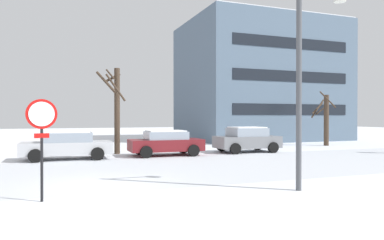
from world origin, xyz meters
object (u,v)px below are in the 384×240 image
at_px(stop_sign, 42,130).
at_px(parked_car_silver, 67,145).
at_px(parked_car_gray, 247,139).
at_px(parked_car_maroon, 166,143).
at_px(street_lamp, 307,64).

relative_size(stop_sign, parked_car_silver, 0.59).
bearing_deg(parked_car_gray, parked_car_maroon, -178.08).
relative_size(parked_car_silver, parked_car_gray, 1.14).
xyz_separation_m(street_lamp, parked_car_gray, (3.97, 10.71, -2.91)).
bearing_deg(parked_car_gray, parked_car_silver, -179.08).
height_order(street_lamp, parked_car_silver, street_lamp).
bearing_deg(stop_sign, parked_car_silver, 84.55).
bearing_deg(parked_car_silver, parked_car_maroon, -0.09).
xyz_separation_m(parked_car_maroon, parked_car_gray, (5.16, 0.17, 0.06)).
bearing_deg(street_lamp, parked_car_silver, 121.06).
distance_m(street_lamp, parked_car_silver, 12.66).
bearing_deg(street_lamp, stop_sign, 170.88).
bearing_deg(street_lamp, parked_car_gray, 69.65).
bearing_deg(parked_car_gray, stop_sign, -139.60).
xyz_separation_m(parked_car_silver, parked_car_gray, (10.33, 0.17, 0.05)).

